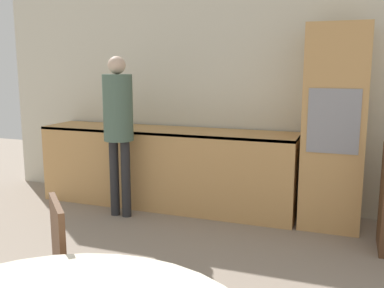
{
  "coord_description": "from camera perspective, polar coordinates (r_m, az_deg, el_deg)",
  "views": [
    {
      "loc": [
        0.95,
        0.46,
        1.58
      ],
      "look_at": [
        0.05,
        2.93,
        1.11
      ],
      "focal_mm": 40.0,
      "sensor_mm": 36.0,
      "label": 1
    }
  ],
  "objects": [
    {
      "name": "oven_unit",
      "position": [
        4.44,
        18.41,
        2.06
      ],
      "size": [
        0.58,
        0.59,
        1.99
      ],
      "color": "tan",
      "rests_on": "ground_plane"
    },
    {
      "name": "chair_far_left",
      "position": [
        2.4,
        -19.42,
        -16.89
      ],
      "size": [
        0.57,
        0.57,
        0.92
      ],
      "rotation": [
        0.0,
        0.0,
        5.49
      ],
      "color": "#51331E",
      "rests_on": "ground_plane"
    },
    {
      "name": "kitchen_counter",
      "position": [
        4.93,
        -3.49,
        -3.02
      ],
      "size": [
        2.96,
        0.6,
        0.9
      ],
      "color": "tan",
      "rests_on": "ground_plane"
    },
    {
      "name": "person_standing",
      "position": [
        4.54,
        -9.8,
        3.41
      ],
      "size": [
        0.31,
        0.31,
        1.7
      ],
      "color": "#262628",
      "rests_on": "ground_plane"
    },
    {
      "name": "wall_back",
      "position": [
        4.84,
        8.85,
        6.68
      ],
      "size": [
        6.62,
        0.05,
        2.6
      ],
      "color": "beige",
      "rests_on": "ground_plane"
    }
  ]
}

